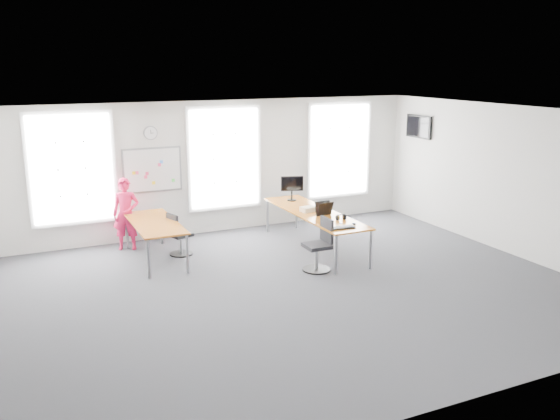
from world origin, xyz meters
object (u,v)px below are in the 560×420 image
chair_right (320,248)px  person (126,214)px  chair_left (178,237)px  headphones (341,217)px  monitor (292,186)px  desk_right (314,214)px  keyboard (343,228)px  desk_left (155,225)px

chair_right → person: bearing=-132.8°
chair_right → chair_left: bearing=-132.1°
headphones → monitor: monitor is taller
desk_right → monitor: 1.20m
desk_right → keyboard: (-0.11, -1.34, 0.06)m
chair_right → chair_left: size_ratio=1.14×
desk_left → headphones: size_ratio=10.63×
person → desk_left: bearing=-49.4°
desk_right → keyboard: size_ratio=7.04×
desk_left → headphones: bearing=-23.5°
chair_right → chair_left: (-2.17, 1.98, -0.05)m
person → keyboard: 4.54m
desk_left → keyboard: size_ratio=4.57×
chair_right → monitor: bearing=166.8°
desk_right → headphones: size_ratio=16.39×
monitor → keyboard: bearing=-75.2°
desk_left → headphones: (3.36, -1.46, 0.14)m
chair_left → headphones: 3.29m
keyboard → chair_right: bearing=172.5°
chair_right → monitor: monitor is taller
desk_left → chair_right: 3.27m
person → desk_right: bearing=-5.4°
chair_right → headphones: chair_right is taller
desk_right → desk_left: desk_right is taller
chair_right → headphones: bearing=122.1°
monitor → person: bearing=-169.5°
chair_right → keyboard: 0.57m
desk_left → chair_left: chair_left is taller
headphones → chair_right: bearing=-143.8°
desk_right → chair_left: chair_left is taller
person → monitor: size_ratio=2.72×
headphones → desk_right: bearing=106.5°
desk_right → chair_right: (-0.53, -1.22, -0.30)m
desk_right → person: size_ratio=2.16×
keyboard → monitor: bearing=94.3°
desk_right → chair_right: chair_right is taller
chair_left → person: bearing=27.3°
headphones → chair_left: bearing=156.0°
person → headphones: bearing=-13.8°
desk_right → headphones: bearing=-77.9°
desk_left → person: bearing=111.7°
desk_right → chair_right: bearing=-113.5°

